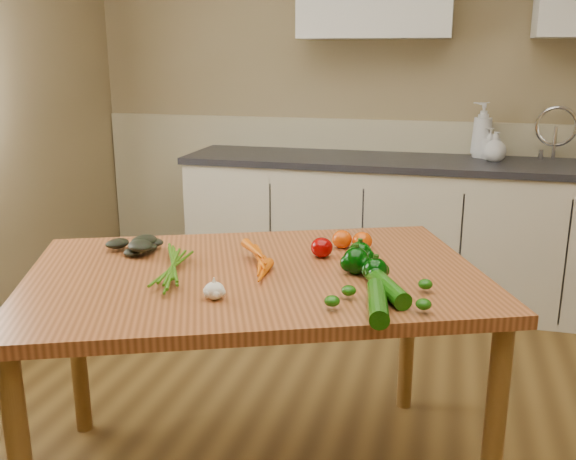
% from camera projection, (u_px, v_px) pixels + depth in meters
% --- Properties ---
extents(room, '(4.04, 5.04, 2.64)m').
position_uv_depth(room, '(315.00, 146.00, 1.93)').
color(room, brown).
rests_on(room, ground).
extents(counter_run, '(2.84, 0.64, 1.14)m').
position_uv_depth(counter_run, '(416.00, 230.00, 3.97)').
color(counter_run, beige).
rests_on(counter_run, ground).
extents(table, '(1.76, 1.47, 0.81)m').
position_uv_depth(table, '(255.00, 296.00, 2.18)').
color(table, '#A55A30').
rests_on(table, ground).
extents(soap_bottle_a, '(0.14, 0.14, 0.33)m').
position_uv_depth(soap_bottle_a, '(482.00, 130.00, 3.89)').
color(soap_bottle_a, silver).
rests_on(soap_bottle_a, counter_run).
extents(soap_bottle_b, '(0.12, 0.12, 0.19)m').
position_uv_depth(soap_bottle_b, '(490.00, 143.00, 3.85)').
color(soap_bottle_b, silver).
rests_on(soap_bottle_b, counter_run).
extents(soap_bottle_c, '(0.18, 0.18, 0.17)m').
position_uv_depth(soap_bottle_c, '(495.00, 146.00, 3.77)').
color(soap_bottle_c, silver).
rests_on(soap_bottle_c, counter_run).
extents(carrot_bunch, '(0.34, 0.31, 0.08)m').
position_uv_depth(carrot_bunch, '(231.00, 259.00, 2.16)').
color(carrot_bunch, '#EA6305').
rests_on(carrot_bunch, table).
extents(leafy_greens, '(0.22, 0.19, 0.11)m').
position_uv_depth(leafy_greens, '(134.00, 239.00, 2.34)').
color(leafy_greens, black).
rests_on(leafy_greens, table).
extents(garlic_bulb, '(0.06, 0.06, 0.05)m').
position_uv_depth(garlic_bulb, '(214.00, 291.00, 1.90)').
color(garlic_bulb, white).
rests_on(garlic_bulb, table).
extents(pepper_a, '(0.09, 0.09, 0.09)m').
position_uv_depth(pepper_a, '(356.00, 261.00, 2.12)').
color(pepper_a, '#023003').
rests_on(pepper_a, table).
extents(pepper_b, '(0.09, 0.09, 0.09)m').
position_uv_depth(pepper_b, '(360.00, 255.00, 2.19)').
color(pepper_b, '#023003').
rests_on(pepper_b, table).
extents(pepper_c, '(0.08, 0.08, 0.08)m').
position_uv_depth(pepper_c, '(376.00, 270.00, 2.04)').
color(pepper_c, '#023003').
rests_on(pepper_c, table).
extents(tomato_a, '(0.08, 0.08, 0.07)m').
position_uv_depth(tomato_a, '(322.00, 247.00, 2.29)').
color(tomato_a, '#8E0302').
rests_on(tomato_a, table).
extents(tomato_b, '(0.08, 0.08, 0.07)m').
position_uv_depth(tomato_b, '(342.00, 239.00, 2.40)').
color(tomato_b, '#D44405').
rests_on(tomato_b, table).
extents(tomato_c, '(0.07, 0.07, 0.07)m').
position_uv_depth(tomato_c, '(362.00, 241.00, 2.38)').
color(tomato_c, '#D44405').
rests_on(tomato_c, table).
extents(zucchini_a, '(0.16, 0.24, 0.06)m').
position_uv_depth(zucchini_a, '(388.00, 287.00, 1.93)').
color(zucchini_a, '#114807').
rests_on(zucchini_a, table).
extents(zucchini_b, '(0.10, 0.26, 0.06)m').
position_uv_depth(zucchini_b, '(378.00, 303.00, 1.81)').
color(zucchini_b, '#114807').
rests_on(zucchini_b, table).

